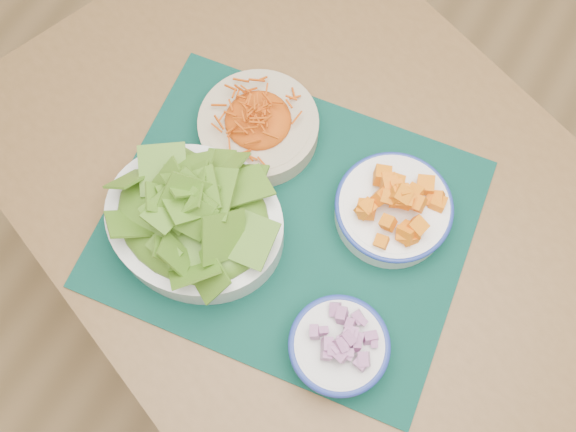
% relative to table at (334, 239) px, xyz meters
% --- Properties ---
extents(ground, '(4.00, 4.00, 0.00)m').
position_rel_table_xyz_m(ground, '(0.30, -0.00, -0.66)').
color(ground, tan).
rests_on(ground, ground).
extents(table, '(1.46, 1.21, 0.75)m').
position_rel_table_xyz_m(table, '(0.00, 0.00, 0.00)').
color(table, brown).
rests_on(table, ground).
extents(placemat, '(0.64, 0.55, 0.00)m').
position_rel_table_xyz_m(placemat, '(-0.07, -0.04, 0.10)').
color(placemat, black).
rests_on(placemat, table).
extents(carrot_bowl, '(0.20, 0.20, 0.08)m').
position_rel_table_xyz_m(carrot_bowl, '(-0.19, 0.07, 0.14)').
color(carrot_bowl, '#C0AF8E').
rests_on(carrot_bowl, placemat).
extents(squash_bowl, '(0.21, 0.21, 0.09)m').
position_rel_table_xyz_m(squash_bowl, '(0.07, 0.05, 0.14)').
color(squash_bowl, white).
rests_on(squash_bowl, placemat).
extents(lettuce_bowl, '(0.31, 0.27, 0.13)m').
position_rel_table_xyz_m(lettuce_bowl, '(-0.19, -0.13, 0.16)').
color(lettuce_bowl, white).
rests_on(lettuce_bowl, placemat).
extents(onion_bowl, '(0.18, 0.18, 0.07)m').
position_rel_table_xyz_m(onion_bowl, '(0.10, -0.18, 0.13)').
color(onion_bowl, silver).
rests_on(onion_bowl, placemat).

